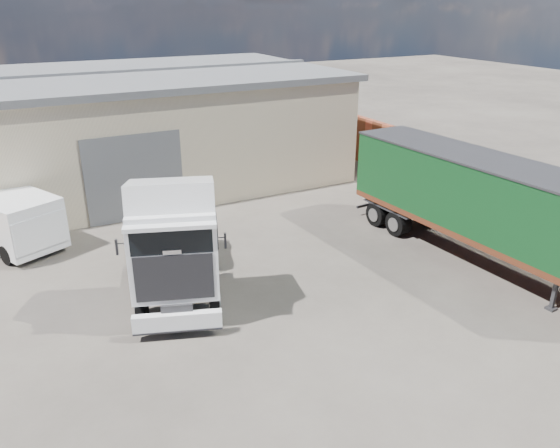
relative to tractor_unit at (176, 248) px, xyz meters
name	(u,v)px	position (x,y,z in m)	size (l,w,h in m)	color
ground	(296,320)	(2.59, -2.64, -1.77)	(120.00, 120.00, 0.00)	#272420
warehouse	(15,137)	(-3.40, 13.35, 0.90)	(30.60, 12.60, 5.42)	beige
brick_boundary_wall	(450,171)	(14.09, 3.36, -0.52)	(0.35, 26.00, 2.50)	brown
tractor_unit	(176,248)	(0.00, 0.00, 0.00)	(4.28, 6.57, 4.20)	black
box_trailer	(483,199)	(10.26, -2.04, 0.47)	(3.00, 11.15, 3.67)	#2D2D30
panel_van	(7,218)	(-4.32, 6.96, -0.69)	(3.99, 5.47, 2.08)	black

